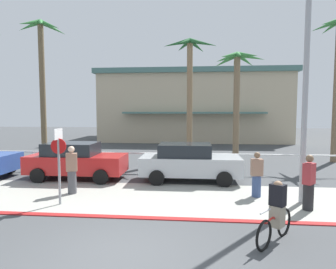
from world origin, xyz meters
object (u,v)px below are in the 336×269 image
pedestrian_2 (257,177)px  cyclist_red_0 (276,213)px  stop_sign_bike_lane (59,155)px  streetlight_curb (309,76)px  pedestrian_1 (309,185)px  palm_tree_3 (237,79)px  palm_tree_2 (190,72)px  palm_tree_1 (42,61)px  car_silver_2 (189,162)px  car_red_1 (76,160)px  pedestrian_0 (72,172)px

pedestrian_2 → cyclist_red_0: bearing=-94.6°
stop_sign_bike_lane → pedestrian_2: 6.96m
streetlight_curb → stop_sign_bike_lane: bearing=-175.2°
cyclist_red_0 → pedestrian_1: bearing=55.2°
palm_tree_3 → palm_tree_2: bearing=160.7°
palm_tree_1 → cyclist_red_0: size_ratio=6.00×
stop_sign_bike_lane → palm_tree_3: palm_tree_3 is taller
car_silver_2 → pedestrian_1: bearing=-42.7°
stop_sign_bike_lane → cyclist_red_0: size_ratio=1.71×
palm_tree_1 → pedestrian_2: bearing=-32.0°
pedestrian_1 → pedestrian_2: 1.87m
streetlight_curb → pedestrian_1: size_ratio=4.22×
palm_tree_1 → pedestrian_1: (13.47, -8.89, -5.53)m
palm_tree_2 → palm_tree_3: palm_tree_2 is taller
stop_sign_bike_lane → palm_tree_2: size_ratio=0.33×
car_red_1 → pedestrian_0: bearing=-70.5°
stop_sign_bike_lane → palm_tree_2: 10.94m
palm_tree_3 → cyclist_red_0: bearing=-92.6°
pedestrian_1 → car_red_1: bearing=159.0°
pedestrian_0 → pedestrian_2: bearing=1.8°
car_silver_2 → pedestrian_2: car_silver_2 is taller
palm_tree_3 → pedestrian_2: size_ratio=3.98×
car_red_1 → cyclist_red_0: (7.41, -5.78, -0.18)m
palm_tree_2 → car_silver_2: size_ratio=1.74×
streetlight_curb → palm_tree_1: size_ratio=0.83×
palm_tree_3 → pedestrian_0: 10.84m
car_silver_2 → cyclist_red_0: bearing=-69.3°
pedestrian_1 → pedestrian_2: bearing=135.1°
streetlight_curb → palm_tree_3: (-1.19, 7.68, 0.77)m
stop_sign_bike_lane → pedestrian_0: size_ratio=1.40×
streetlight_curb → cyclist_red_0: size_ratio=5.00×
pedestrian_0 → palm_tree_2: bearing=61.9°
palm_tree_1 → cyclist_red_0: (11.86, -11.21, -5.66)m
cyclist_red_0 → pedestrian_0: size_ratio=0.82×
palm_tree_1 → cyclist_red_0: bearing=-43.4°
pedestrian_1 → streetlight_curb: bearing=82.9°
pedestrian_1 → stop_sign_bike_lane: bearing=-178.7°
palm_tree_2 → pedestrian_1: size_ratio=4.32×
streetlight_curb → pedestrian_2: size_ratio=4.52×
car_silver_2 → palm_tree_2: bearing=90.8°
palm_tree_2 → car_red_1: (-5.14, -5.69, -4.71)m
stop_sign_bike_lane → pedestrian_2: (6.74, 1.49, -0.91)m
stop_sign_bike_lane → car_red_1: stop_sign_bike_lane is taller
palm_tree_2 → pedestrian_2: 9.55m
palm_tree_3 → car_red_1: size_ratio=1.50×
streetlight_curb → palm_tree_1: palm_tree_1 is taller
stop_sign_bike_lane → car_silver_2: bearing=41.0°
pedestrian_0 → pedestrian_1: size_ratio=1.03×
palm_tree_3 → pedestrian_0: palm_tree_3 is taller
streetlight_curb → palm_tree_3: size_ratio=1.14×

